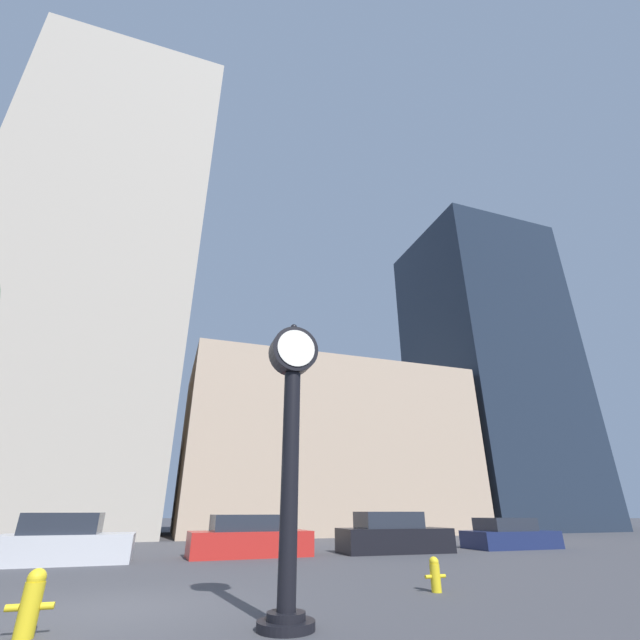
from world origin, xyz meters
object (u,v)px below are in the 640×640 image
(car_red, at_px, (249,539))
(fire_hydrant_near, at_px, (31,602))
(car_silver, at_px, (65,542))
(fire_hydrant_far, at_px, (435,574))
(car_black, at_px, (393,535))
(street_clock, at_px, (291,443))
(car_navy, at_px, (509,535))

(car_red, bearing_deg, fire_hydrant_near, -117.50)
(car_silver, xyz_separation_m, fire_hydrant_far, (8.27, -8.19, -0.29))
(fire_hydrant_near, bearing_deg, car_black, 42.24)
(street_clock, xyz_separation_m, fire_hydrant_near, (-3.34, 0.70, -2.12))
(car_silver, bearing_deg, car_black, 0.24)
(car_navy, bearing_deg, car_red, -179.46)
(car_silver, bearing_deg, street_clock, -65.70)
(car_silver, xyz_separation_m, fire_hydrant_near, (1.24, -9.42, -0.20))
(car_silver, distance_m, fire_hydrant_far, 11.64)
(car_silver, relative_size, fire_hydrant_near, 4.96)
(car_silver, bearing_deg, fire_hydrant_far, -44.77)
(car_red, distance_m, car_black, 5.75)
(car_navy, relative_size, fire_hydrant_far, 6.17)
(car_navy, bearing_deg, street_clock, -140.28)
(car_black, xyz_separation_m, fire_hydrant_far, (-3.41, -8.25, -0.30))
(car_black, distance_m, car_navy, 5.86)
(car_red, xyz_separation_m, fire_hydrant_far, (2.33, -8.54, -0.26))
(fire_hydrant_far, bearing_deg, fire_hydrant_near, -170.05)
(car_black, relative_size, fire_hydrant_far, 6.93)
(car_black, height_order, fire_hydrant_near, car_black)
(car_silver, relative_size, fire_hydrant_far, 6.17)
(car_red, height_order, fire_hydrant_near, car_red)
(street_clock, height_order, car_black, street_clock)
(street_clock, xyz_separation_m, fire_hydrant_far, (3.69, 1.93, -2.20))
(car_silver, relative_size, car_navy, 1.00)
(fire_hydrant_far, bearing_deg, car_red, 105.27)
(street_clock, bearing_deg, car_navy, 38.64)
(car_navy, height_order, fire_hydrant_near, car_navy)
(car_navy, distance_m, fire_hydrant_near, 18.95)
(fire_hydrant_near, bearing_deg, car_silver, 97.49)
(street_clock, height_order, car_silver, street_clock)
(car_silver, height_order, fire_hydrant_far, car_silver)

